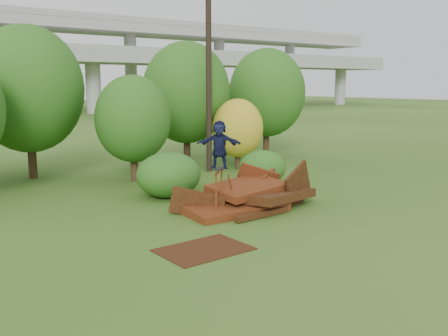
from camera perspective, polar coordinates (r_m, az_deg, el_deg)
ground at (r=15.66m, az=6.75°, el=-6.48°), size 240.00×240.00×0.00m
scrap_pile at (r=17.46m, az=2.94°, el=-3.43°), size 5.53×3.23×1.92m
grind_rail at (r=16.26m, az=-0.59°, el=-2.36°), size 0.79×0.65×1.53m
skateboard at (r=16.21m, az=-0.53°, el=-0.07°), size 0.73×0.65×0.08m
skater at (r=16.09m, az=-0.53°, el=2.71°), size 1.35×1.33×1.55m
flat_plate at (r=13.30m, az=-2.32°, el=-9.29°), size 2.37×1.73×0.03m
tree_1 at (r=24.45m, az=-21.51°, el=8.37°), size 5.00×5.00×6.96m
tree_2 at (r=22.45m, az=-10.38°, el=5.53°), size 3.35×3.35×4.72m
tree_3 at (r=27.14m, az=-4.33°, el=8.57°), size 4.74×4.74×6.57m
tree_4 at (r=25.45m, az=1.58°, el=4.57°), size 2.60×2.60×3.59m
tree_5 at (r=30.23m, az=4.92°, el=8.55°), size 4.57×4.57×6.42m
shrub_left at (r=19.24m, az=-6.34°, el=-0.78°), size 2.52×2.33×1.75m
shrub_right at (r=21.65m, az=4.42°, el=0.08°), size 2.12×1.94×1.50m
utility_pole at (r=24.59m, az=-1.76°, el=10.34°), size 1.40×0.28×9.13m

